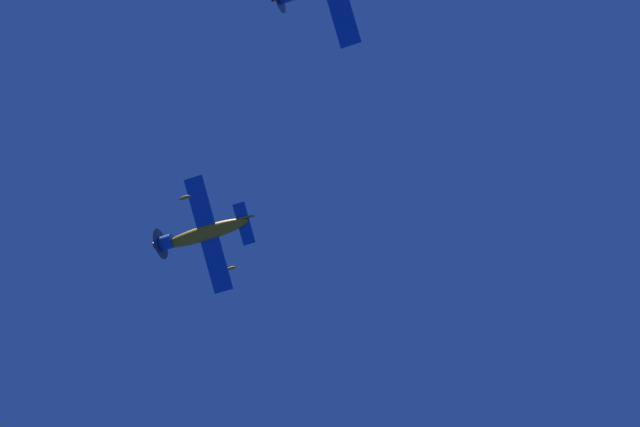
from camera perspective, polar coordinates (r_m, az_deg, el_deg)
The scene contains 1 object.
airplane_lead at distance 83.77m, azimuth -5.78°, elevation -1.00°, with size 7.18×6.97×4.19m.
Camera 1 is at (-11.72, -34.81, 1.74)m, focal length 65.17 mm.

